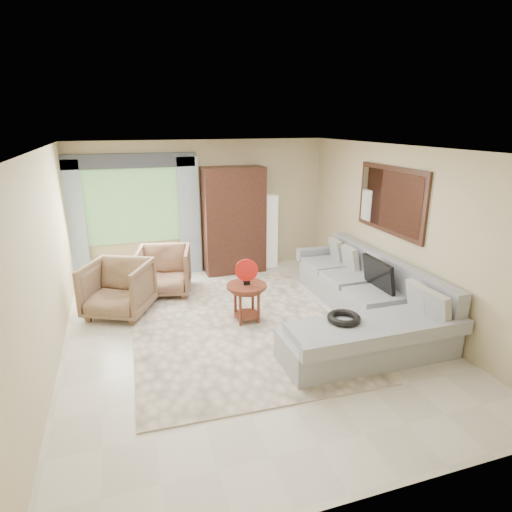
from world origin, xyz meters
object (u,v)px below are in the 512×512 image
object	(u,v)px
potted_plant	(106,273)
armoire	(234,220)
armchair_right	(164,271)
floor_lamp	(270,231)
sectional_sofa	(363,305)
tv_screen	(378,274)
coffee_table	(247,302)
armchair_left	(118,289)

from	to	relation	value
potted_plant	armoire	bearing A→B (deg)	1.86
armchair_right	floor_lamp	size ratio (longest dim) A/B	0.61
sectional_sofa	tv_screen	xyz separation A→B (m)	(0.27, 0.07, 0.44)
coffee_table	armchair_left	distance (m)	2.04
armoire	armchair_left	bearing A→B (deg)	-147.50
sectional_sofa	armchair_left	size ratio (longest dim) A/B	3.66
floor_lamp	armoire	bearing A→B (deg)	-175.71
armoire	floor_lamp	xyz separation A→B (m)	(0.80, 0.06, -0.30)
coffee_table	tv_screen	bearing A→B (deg)	-14.22
tv_screen	floor_lamp	xyz separation A→B (m)	(-0.70, 2.89, 0.03)
sectional_sofa	floor_lamp	xyz separation A→B (m)	(-0.43, 2.96, 0.47)
armchair_left	floor_lamp	size ratio (longest dim) A/B	0.63
sectional_sofa	tv_screen	bearing A→B (deg)	15.04
sectional_sofa	armoire	world-z (taller)	armoire
sectional_sofa	floor_lamp	world-z (taller)	floor_lamp
tv_screen	potted_plant	xyz separation A→B (m)	(-3.99, 2.74, -0.48)
armchair_left	armchair_right	distance (m)	1.03
sectional_sofa	tv_screen	world-z (taller)	tv_screen
tv_screen	armchair_right	distance (m)	3.63
sectional_sofa	armchair_right	size ratio (longest dim) A/B	3.78
potted_plant	armchair_left	bearing A→B (deg)	-81.29
floor_lamp	sectional_sofa	bearing A→B (deg)	-81.67
floor_lamp	potted_plant	bearing A→B (deg)	-177.55
coffee_table	floor_lamp	xyz separation A→B (m)	(1.24, 2.39, 0.43)
potted_plant	floor_lamp	distance (m)	3.33
armchair_right	floor_lamp	distance (m)	2.47
potted_plant	tv_screen	bearing A→B (deg)	-34.55
potted_plant	floor_lamp	size ratio (longest dim) A/B	0.32
armoire	floor_lamp	world-z (taller)	armoire
armoire	potted_plant	bearing A→B (deg)	-178.14
armchair_right	armchair_left	bearing A→B (deg)	-127.39
armchair_left	potted_plant	distance (m)	1.40
sectional_sofa	potted_plant	size ratio (longest dim) A/B	7.22
sectional_sofa	potted_plant	world-z (taller)	sectional_sofa
sectional_sofa	armchair_left	bearing A→B (deg)	157.60
armchair_right	armoire	distance (m)	1.80
armchair_left	potted_plant	world-z (taller)	armchair_left
armchair_left	armoire	size ratio (longest dim) A/B	0.45
coffee_table	armchair_left	bearing A→B (deg)	154.33
tv_screen	coffee_table	bearing A→B (deg)	165.78
armchair_right	floor_lamp	bearing A→B (deg)	32.90
coffee_table	potted_plant	xyz separation A→B (m)	(-2.05, 2.25, -0.08)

